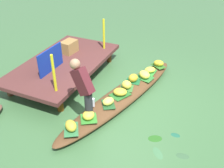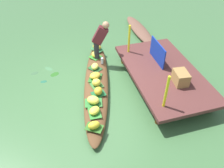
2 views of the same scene
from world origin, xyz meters
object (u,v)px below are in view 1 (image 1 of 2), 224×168
banana_bunch_6 (108,101)px  market_banner (51,60)px  water_bottle (93,102)px  banana_bunch_5 (89,115)px  vendor_person (83,86)px  banana_bunch_2 (144,75)px  banana_bunch_1 (159,63)px  banana_bunch_4 (127,85)px  vendor_boat (122,96)px  banana_bunch_0 (120,92)px  banana_bunch_7 (71,126)px  banana_bunch_3 (150,70)px  produce_crate (69,47)px  banana_bunch_8 (133,78)px

banana_bunch_6 → market_banner: market_banner is taller
water_bottle → market_banner: 1.63m
banana_bunch_5 → vendor_person: vendor_person is taller
banana_bunch_2 → banana_bunch_1: bearing=-11.4°
banana_bunch_1 → market_banner: market_banner is taller
banana_bunch_1 → market_banner: size_ratio=0.30×
banana_bunch_5 → market_banner: market_banner is taller
vendor_person → water_bottle: bearing=-5.3°
banana_bunch_4 → water_bottle: (-0.93, 0.39, -0.00)m
banana_bunch_6 → market_banner: 1.82m
vendor_boat → market_banner: (-0.13, 1.81, 0.62)m
banana_bunch_5 → market_banner: (1.02, 1.57, 0.42)m
banana_bunch_0 → banana_bunch_7: bearing=164.4°
banana_bunch_3 → banana_bunch_4: size_ratio=1.20×
banana_bunch_3 → banana_bunch_4: (-0.95, 0.27, 0.02)m
banana_bunch_6 → banana_bunch_7: 1.05m
produce_crate → banana_bunch_3: bearing=-84.8°
produce_crate → market_banner: bearing=-171.4°
banana_bunch_4 → banana_bunch_0: bearing=174.5°
market_banner → banana_bunch_6: bearing=-103.1°
banana_bunch_4 → water_bottle: banana_bunch_4 is taller
vendor_person → market_banner: bearing=57.3°
banana_bunch_4 → banana_bunch_3: bearing=-16.1°
banana_bunch_3 → banana_bunch_8: banana_bunch_8 is taller
banana_bunch_0 → banana_bunch_8: 0.66m
water_bottle → banana_bunch_4: bearing=-22.8°
produce_crate → banana_bunch_2: bearing=-93.0°
banana_bunch_8 → banana_bunch_5: bearing=169.4°
banana_bunch_1 → banana_bunch_6: bearing=166.5°
banana_bunch_2 → banana_bunch_4: (-0.62, 0.23, 0.00)m
banana_bunch_2 → banana_bunch_8: size_ratio=1.24×
banana_bunch_5 → banana_bunch_8: banana_bunch_8 is taller
banana_bunch_0 → banana_bunch_3: size_ratio=1.11×
banana_bunch_7 → vendor_person: bearing=-1.3°
banana_bunch_6 → banana_bunch_7: size_ratio=0.92×
banana_bunch_8 → produce_crate: (0.40, 2.04, 0.28)m
banana_bunch_0 → market_banner: 1.87m
banana_bunch_3 → banana_bunch_8: (-0.60, 0.24, 0.03)m
vendor_boat → banana_bunch_3: (1.14, -0.31, 0.19)m
banana_bunch_7 → market_banner: 2.06m
banana_bunch_7 → vendor_person: size_ratio=0.24×
banana_bunch_0 → banana_bunch_8: (0.66, -0.06, 0.02)m
banana_bunch_0 → banana_bunch_3: (1.26, -0.30, -0.01)m
banana_bunch_6 → produce_crate: size_ratio=0.61×
banana_bunch_8 → banana_bunch_6: bearing=171.6°
market_banner → vendor_person: bearing=-121.9°
banana_bunch_1 → banana_bunch_6: banana_bunch_1 is taller
banana_bunch_4 → banana_bunch_5: 1.37m
banana_bunch_4 → banana_bunch_8: size_ratio=0.95×
banana_bunch_7 → vendor_person: 0.78m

